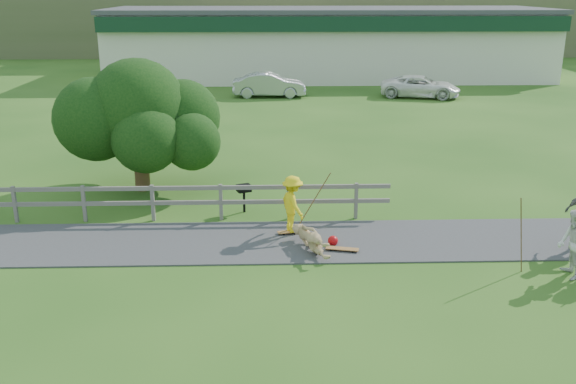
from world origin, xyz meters
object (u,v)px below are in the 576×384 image
(skater_fallen, at_px, (311,239))
(bbq, at_px, (244,198))
(tree, at_px, (139,132))
(car_white, at_px, (420,87))
(spectator_a, at_px, (573,244))
(car_silver, at_px, (269,85))
(skater_rider, at_px, (293,207))

(skater_fallen, height_order, bbq, bbq)
(tree, bearing_deg, bbq, -34.38)
(skater_fallen, xyz_separation_m, bbq, (-1.86, 3.11, 0.11))
(car_white, relative_size, bbq, 5.58)
(spectator_a, xyz_separation_m, car_silver, (-7.03, 26.47, -0.09))
(skater_rider, bearing_deg, car_white, -45.05)
(tree, bearing_deg, skater_rider, -41.33)
(car_white, relative_size, tree, 0.93)
(car_white, height_order, tree, tree)
(skater_fallen, xyz_separation_m, car_white, (8.42, 24.19, 0.35))
(skater_fallen, height_order, car_white, car_white)
(skater_rider, distance_m, car_white, 24.66)
(spectator_a, xyz_separation_m, bbq, (-7.89, 4.90, -0.40))
(car_silver, height_order, bbq, car_silver)
(skater_rider, height_order, spectator_a, spectator_a)
(car_silver, bearing_deg, bbq, 178.77)
(spectator_a, height_order, tree, tree)
(skater_rider, relative_size, tree, 0.31)
(tree, xyz_separation_m, bbq, (3.54, -2.42, -1.55))
(bbq, bearing_deg, skater_rider, -75.94)
(car_white, bearing_deg, tree, 159.08)
(car_white, bearing_deg, spectator_a, -169.65)
(tree, distance_m, bbq, 4.56)
(skater_fallen, height_order, car_silver, car_silver)
(car_silver, bearing_deg, tree, 168.13)
(car_silver, xyz_separation_m, tree, (-4.40, -19.16, 1.24))
(skater_fallen, bearing_deg, car_white, 50.83)
(skater_fallen, bearing_deg, skater_rider, 90.68)
(tree, relative_size, bbq, 5.99)
(skater_fallen, distance_m, tree, 7.90)
(skater_rider, height_order, car_silver, skater_rider)
(car_silver, distance_m, tree, 19.70)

